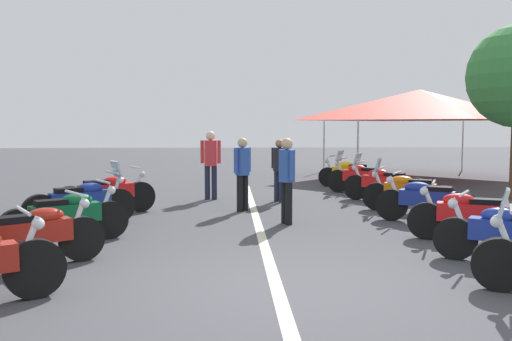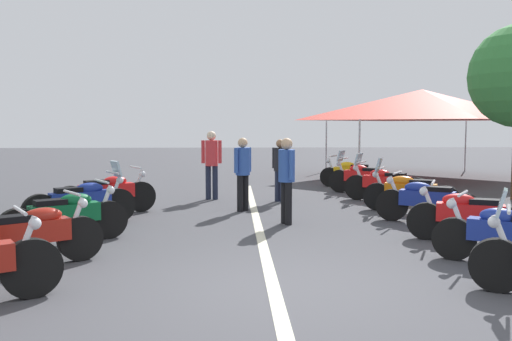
% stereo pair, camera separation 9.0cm
% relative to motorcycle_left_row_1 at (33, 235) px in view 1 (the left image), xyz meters
% --- Properties ---
extents(ground_plane, '(80.00, 80.00, 0.00)m').
position_rel_motorcycle_left_row_1_xyz_m(ground_plane, '(-1.15, -3.20, -0.46)').
color(ground_plane, '#424247').
extents(lane_centre_stripe, '(15.19, 0.16, 0.01)m').
position_rel_motorcycle_left_row_1_xyz_m(lane_centre_stripe, '(2.17, -3.20, -0.45)').
color(lane_centre_stripe, beige).
rests_on(lane_centre_stripe, ground_plane).
extents(motorcycle_left_row_1, '(1.28, 1.72, 1.00)m').
position_rel_motorcycle_left_row_1_xyz_m(motorcycle_left_row_1, '(0.00, 0.00, 0.00)').
color(motorcycle_left_row_1, black).
rests_on(motorcycle_left_row_1, ground_plane).
extents(motorcycle_left_row_2, '(1.26, 1.83, 1.00)m').
position_rel_motorcycle_left_row_1_xyz_m(motorcycle_left_row_2, '(1.50, -0.01, 0.00)').
color(motorcycle_left_row_2, black).
rests_on(motorcycle_left_row_2, ground_plane).
extents(motorcycle_left_row_3, '(1.31, 1.87, 1.23)m').
position_rel_motorcycle_left_row_1_xyz_m(motorcycle_left_row_3, '(3.02, 0.15, 0.02)').
color(motorcycle_left_row_3, black).
rests_on(motorcycle_left_row_3, ground_plane).
extents(motorcycle_left_row_4, '(1.28, 1.94, 1.02)m').
position_rel_motorcycle_left_row_1_xyz_m(motorcycle_left_row_4, '(4.34, -0.03, 0.01)').
color(motorcycle_left_row_4, black).
rests_on(motorcycle_left_row_4, ground_plane).
extents(motorcycle_right_row_2, '(1.01, 1.89, 0.99)m').
position_rel_motorcycle_left_row_1_xyz_m(motorcycle_right_row_2, '(1.30, -6.58, -0.00)').
color(motorcycle_right_row_2, black).
rests_on(motorcycle_right_row_2, ground_plane).
extents(motorcycle_right_row_3, '(1.15, 1.80, 1.00)m').
position_rel_motorcycle_left_row_1_xyz_m(motorcycle_right_row_3, '(3.02, -6.49, 0.00)').
color(motorcycle_right_row_3, black).
rests_on(motorcycle_right_row_3, ground_plane).
extents(motorcycle_right_row_4, '(1.06, 1.94, 1.20)m').
position_rel_motorcycle_left_row_1_xyz_m(motorcycle_right_row_4, '(4.41, -6.61, 0.01)').
color(motorcycle_right_row_4, black).
rests_on(motorcycle_right_row_4, ground_plane).
extents(motorcycle_right_row_5, '(1.33, 1.90, 1.21)m').
position_rel_motorcycle_left_row_1_xyz_m(motorcycle_right_row_5, '(6.00, -6.54, 0.02)').
color(motorcycle_right_row_5, black).
rests_on(motorcycle_right_row_5, ground_plane).
extents(motorcycle_right_row_6, '(1.32, 1.83, 1.21)m').
position_rel_motorcycle_left_row_1_xyz_m(motorcycle_right_row_6, '(7.59, -6.36, 0.01)').
color(motorcycle_right_row_6, black).
rests_on(motorcycle_right_row_6, ground_plane).
extents(motorcycle_right_row_7, '(1.21, 1.86, 0.98)m').
position_rel_motorcycle_left_row_1_xyz_m(motorcycle_right_row_7, '(9.10, -6.37, -0.01)').
color(motorcycle_right_row_7, black).
rests_on(motorcycle_right_row_7, ground_plane).
extents(bystander_0, '(0.51, 0.32, 1.68)m').
position_rel_motorcycle_left_row_1_xyz_m(bystander_0, '(3.08, -3.76, 0.53)').
color(bystander_0, black).
rests_on(bystander_0, ground_plane).
extents(bystander_1, '(0.42, 0.38, 1.57)m').
position_rel_motorcycle_left_row_1_xyz_m(bystander_1, '(6.15, -3.90, 0.46)').
color(bystander_1, '#1E2338').
rests_on(bystander_1, ground_plane).
extents(bystander_2, '(0.41, 0.39, 1.64)m').
position_rel_motorcycle_left_row_1_xyz_m(bystander_2, '(4.71, -2.94, 0.51)').
color(bystander_2, black).
rests_on(bystander_2, ground_plane).
extents(bystander_3, '(0.32, 0.53, 1.77)m').
position_rel_motorcycle_left_row_1_xyz_m(bystander_3, '(6.65, -2.17, 0.59)').
color(bystander_3, '#1E2338').
rests_on(bystander_3, ground_plane).
extents(event_tent, '(6.51, 6.51, 3.20)m').
position_rel_motorcycle_left_row_1_xyz_m(event_tent, '(11.94, -9.50, 2.19)').
color(event_tent, '#E54C3F').
rests_on(event_tent, ground_plane).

